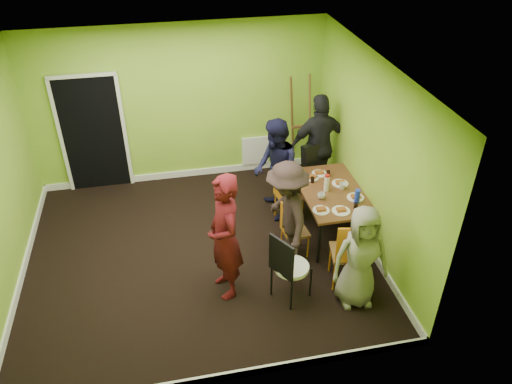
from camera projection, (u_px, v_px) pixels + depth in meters
ground at (200, 253)px, 7.42m from camera, size 5.00×5.00×0.00m
room_walls at (194, 197)px, 6.91m from camera, size 5.04×4.54×2.82m
dining_table at (332, 193)px, 7.50m from camera, size 0.90×1.50×0.75m
chair_left_far at (285, 192)px, 7.84m from camera, size 0.44×0.44×0.94m
chair_left_near at (291, 228)px, 7.15m from camera, size 0.39×0.39×0.85m
chair_back_end at (315, 162)px, 8.24m from camera, size 0.56×0.60×1.03m
chair_front_end at (349, 251)px, 6.54m from camera, size 0.51×0.51×1.06m
chair_bentwood at (288, 265)px, 6.35m from camera, size 0.56×0.55×1.04m
easel at (307, 124)px, 8.93m from camera, size 0.76×0.72×1.91m
plate_near_left at (312, 178)px, 7.76m from camera, size 0.21×0.21×0.01m
plate_near_right at (321, 210)px, 7.04m from camera, size 0.24×0.24×0.01m
plate_far_back at (319, 174)px, 7.87m from camera, size 0.24×0.24×0.01m
plate_far_front at (341, 211)px, 7.02m from camera, size 0.26×0.26×0.01m
plate_wall_back at (340, 184)px, 7.62m from camera, size 0.25×0.25×0.01m
plate_wall_front at (355, 198)px, 7.30m from camera, size 0.25×0.25×0.01m
thermos at (326, 184)px, 7.40m from camera, size 0.07×0.07×0.25m
blue_bottle at (357, 196)px, 7.14m from camera, size 0.08×0.08×0.22m
orange_bottle at (326, 183)px, 7.56m from camera, size 0.04×0.04×0.09m
glass_mid at (312, 180)px, 7.64m from camera, size 0.06×0.06×0.09m
glass_back at (328, 173)px, 7.79m from camera, size 0.06×0.06×0.09m
glass_front at (356, 206)px, 7.05m from camera, size 0.06×0.06×0.09m
cup_a at (321, 196)px, 7.27m from camera, size 0.11×0.11×0.09m
cup_b at (342, 186)px, 7.48m from camera, size 0.11×0.11×0.10m
person_standing at (225, 237)px, 6.30m from camera, size 0.55×0.72×1.79m
person_left_far at (276, 170)px, 7.80m from camera, size 0.66×0.83×1.67m
person_left_near at (286, 215)px, 6.86m from camera, size 0.66×1.07×1.62m
person_back_end at (319, 146)px, 8.31m from camera, size 1.09×0.50×1.82m
person_front_end at (360, 257)px, 6.23m from camera, size 0.75×0.51×1.46m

